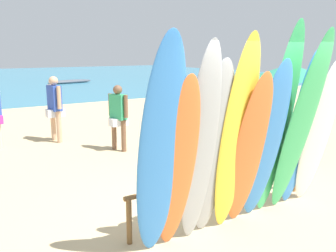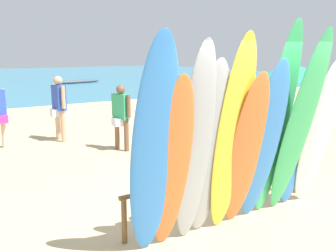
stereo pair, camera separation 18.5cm
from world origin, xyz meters
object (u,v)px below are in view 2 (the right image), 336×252
(beachgoer_near_rack, at_px, (236,119))
(beach_chair_red, at_px, (294,147))
(surfboard_orange_1, at_px, (172,166))
(beachgoer_midbeach, at_px, (121,113))
(surfboard_yellow_4, at_px, (233,137))
(beach_umbrella, at_px, (294,72))
(distant_boat, at_px, (79,81))
(surfboard_white_10, at_px, (318,134))
(surfboard_grey_3, at_px, (209,151))
(surfboard_orange_5, at_px, (246,152))
(surfboard_rack, at_px, (223,181))
(surfboard_blue_0, at_px, (154,151))
(surfboard_blue_9, at_px, (301,131))
(surfboard_green_7, at_px, (277,123))
(surfboard_blue_6, at_px, (264,143))
(beachgoer_strolling, at_px, (59,104))
(surfboard_green_8, at_px, (299,126))
(beach_chair_blue, at_px, (239,133))
(surfboard_grey_2, at_px, (195,146))

(beachgoer_near_rack, relative_size, beach_chair_red, 1.97)
(surfboard_orange_1, distance_m, beach_chair_red, 4.25)
(beachgoer_midbeach, bearing_deg, surfboard_yellow_4, -26.73)
(beach_umbrella, distance_m, distant_boat, 21.77)
(beachgoer_near_rack, bearing_deg, surfboard_white_10, 70.27)
(surfboard_yellow_4, bearing_deg, surfboard_white_10, -3.53)
(surfboard_grey_3, height_order, surfboard_orange_5, surfboard_grey_3)
(surfboard_rack, relative_size, surfboard_grey_3, 1.41)
(surfboard_blue_0, height_order, surfboard_blue_9, surfboard_blue_0)
(surfboard_green_7, bearing_deg, surfboard_blue_9, -0.17)
(surfboard_blue_6, relative_size, beachgoer_near_rack, 1.38)
(beachgoer_near_rack, bearing_deg, beach_chair_red, 128.11)
(surfboard_blue_6, distance_m, beach_chair_red, 2.96)
(surfboard_orange_5, bearing_deg, surfboard_blue_9, 6.29)
(surfboard_grey_3, distance_m, beachgoer_strolling, 6.24)
(surfboard_blue_6, bearing_deg, beach_chair_red, 34.55)
(surfboard_green_8, bearing_deg, surfboard_blue_0, 178.32)
(surfboard_grey_3, relative_size, beach_chair_blue, 2.89)
(surfboard_blue_0, distance_m, surfboard_yellow_4, 1.17)
(surfboard_grey_3, height_order, surfboard_green_8, surfboard_green_8)
(beach_chair_red, relative_size, distant_boat, 0.23)
(surfboard_green_7, relative_size, beachgoer_strolling, 1.62)
(surfboard_grey_2, bearing_deg, surfboard_white_10, 0.98)
(surfboard_rack, height_order, surfboard_grey_3, surfboard_grey_3)
(surfboard_yellow_4, xyz_separation_m, beachgoer_strolling, (-0.50, 6.30, -0.31))
(beachgoer_strolling, distance_m, beach_chair_blue, 4.77)
(surfboard_white_10, bearing_deg, surfboard_orange_5, -176.20)
(surfboard_rack, distance_m, surfboard_green_8, 1.33)
(surfboard_orange_5, bearing_deg, surfboard_green_8, -4.39)
(beachgoer_midbeach, bearing_deg, surfboard_orange_5, -23.58)
(beachgoer_near_rack, bearing_deg, surfboard_orange_1, 27.80)
(surfboard_orange_1, distance_m, surfboard_yellow_4, 0.94)
(surfboard_green_7, bearing_deg, beachgoer_strolling, 99.15)
(surfboard_blue_9, relative_size, beachgoer_near_rack, 1.44)
(distant_boat, bearing_deg, beachgoer_midbeach, -105.09)
(surfboard_grey_3, distance_m, beachgoer_near_rack, 3.33)
(surfboard_grey_2, relative_size, surfboard_green_8, 0.92)
(surfboard_grey_3, xyz_separation_m, beachgoer_near_rack, (2.47, 2.22, -0.18))
(surfboard_orange_5, bearing_deg, surfboard_blue_6, 0.57)
(surfboard_green_7, height_order, beachgoer_near_rack, surfboard_green_7)
(surfboard_green_8, xyz_separation_m, beach_chair_blue, (1.85, 3.20, -0.92))
(surfboard_blue_6, xyz_separation_m, beachgoer_strolling, (-1.07, 6.31, -0.15))
(surfboard_grey_2, height_order, surfboard_white_10, surfboard_grey_2)
(surfboard_rack, bearing_deg, surfboard_orange_1, -157.92)
(beach_chair_blue, bearing_deg, beachgoer_strolling, 123.36)
(surfboard_green_8, xyz_separation_m, beachgoer_near_rack, (1.01, 2.39, -0.37))
(surfboard_rack, height_order, beach_chair_red, beach_chair_red)
(surfboard_orange_1, relative_size, surfboard_white_10, 0.95)
(surfboard_white_10, xyz_separation_m, beach_chair_red, (1.32, 1.47, -0.73))
(surfboard_orange_1, bearing_deg, beachgoer_midbeach, 74.20)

